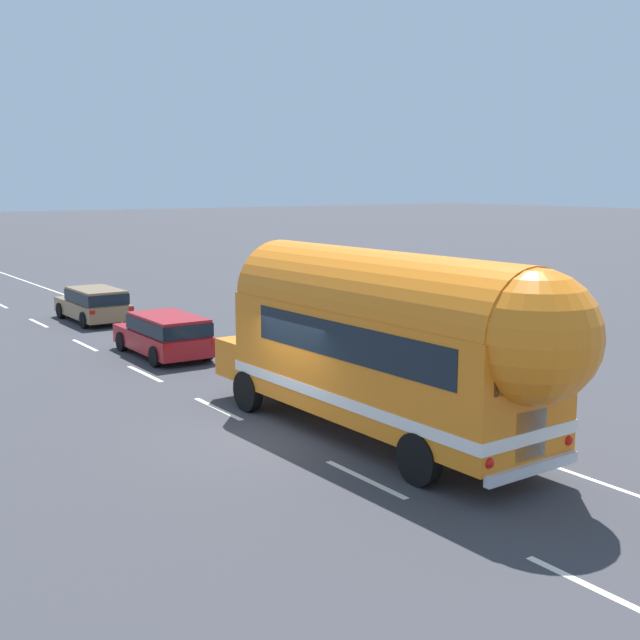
# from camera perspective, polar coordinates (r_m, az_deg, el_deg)

# --- Properties ---
(ground_plane) EXTENTS (300.00, 300.00, 0.00)m
(ground_plane) POSITION_cam_1_polar(r_m,az_deg,el_deg) (18.29, -3.21, -8.04)
(ground_plane) COLOR #38383D
(lane_markings) EXTENTS (3.62, 80.00, 0.01)m
(lane_markings) POSITION_cam_1_polar(r_m,az_deg,el_deg) (30.71, -12.09, -1.02)
(lane_markings) COLOR silver
(lane_markings) RESTS_ON ground
(painted_bus) EXTENTS (2.73, 10.67, 4.12)m
(painted_bus) POSITION_cam_1_polar(r_m,az_deg,el_deg) (17.20, 5.12, -1.27)
(painted_bus) COLOR orange
(painted_bus) RESTS_ON ground
(car_lead) EXTENTS (1.99, 4.32, 1.37)m
(car_lead) POSITION_cam_1_polar(r_m,az_deg,el_deg) (26.63, -10.69, -0.86)
(car_lead) COLOR #A5191E
(car_lead) RESTS_ON ground
(car_second) EXTENTS (1.91, 4.33, 1.37)m
(car_second) POSITION_cam_1_polar(r_m,az_deg,el_deg) (33.98, -15.43, 1.18)
(car_second) COLOR olive
(car_second) RESTS_ON ground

